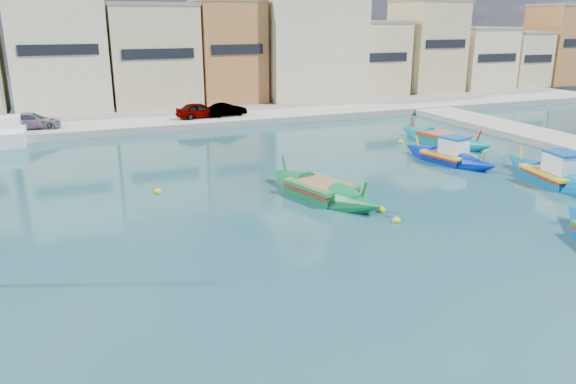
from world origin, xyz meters
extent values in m
plane|color=#173D46|center=(0.00, 0.00, 0.00)|extent=(160.00, 160.00, 0.00)
cube|color=gray|center=(0.00, 32.00, 0.30)|extent=(80.00, 8.00, 0.60)
cube|color=beige|center=(-13.86, 39.12, 5.55)|extent=(7.88, 6.24, 9.89)
cube|color=black|center=(-13.86, 35.95, 6.04)|extent=(6.30, 0.10, 0.90)
cube|color=#C9BA8B|center=(-5.74, 39.72, 5.09)|extent=(7.88, 7.44, 8.99)
cube|color=gray|center=(-5.74, 39.72, 9.74)|extent=(8.04, 7.59, 0.30)
cube|color=black|center=(-5.74, 35.95, 5.54)|extent=(6.30, 0.10, 0.90)
cube|color=#BC753B|center=(1.54, 39.07, 5.31)|extent=(6.17, 6.13, 9.43)
cube|color=gray|center=(1.54, 39.07, 10.18)|extent=(6.29, 6.26, 0.30)
cube|color=black|center=(1.54, 35.95, 5.78)|extent=(4.93, 0.10, 0.90)
cube|color=tan|center=(9.05, 39.85, 3.63)|extent=(7.31, 7.69, 6.05)
cube|color=gray|center=(9.05, 39.85, 6.80)|extent=(7.46, 7.85, 0.30)
cube|color=black|center=(9.05, 35.95, 3.93)|extent=(5.85, 0.10, 0.90)
cube|color=#C9BA8B|center=(17.02, 39.65, 4.31)|extent=(7.54, 7.30, 7.41)
cube|color=gray|center=(17.02, 39.65, 8.16)|extent=(7.69, 7.45, 0.30)
cube|color=black|center=(17.02, 35.95, 4.68)|extent=(6.03, 0.10, 0.90)
cube|color=tan|center=(24.93, 39.49, 5.42)|extent=(6.36, 6.97, 9.63)
cube|color=gray|center=(24.93, 39.49, 10.38)|extent=(6.48, 7.11, 0.30)
cube|color=black|center=(24.93, 35.95, 5.90)|extent=(5.09, 0.10, 0.90)
cube|color=beige|center=(32.15, 39.35, 3.93)|extent=(6.63, 6.70, 6.65)
cube|color=gray|center=(32.15, 39.35, 7.40)|extent=(6.76, 6.83, 0.30)
cube|color=black|center=(32.15, 35.95, 4.26)|extent=(5.30, 0.10, 0.90)
cube|color=#C9BA8B|center=(38.26, 39.75, 3.70)|extent=(5.08, 7.51, 6.20)
cube|color=gray|center=(38.26, 39.75, 6.95)|extent=(5.18, 7.66, 0.30)
cube|color=black|center=(38.26, 35.95, 4.01)|extent=(4.06, 0.10, 0.90)
cube|color=#BC753B|center=(45.15, 39.00, 5.27)|extent=(7.79, 6.00, 9.33)
cube|color=gray|center=(45.15, 39.00, 10.08)|extent=(7.95, 6.12, 0.30)
cube|color=beige|center=(10.00, 40.00, 6.60)|extent=(10.00, 10.00, 12.00)
imported|color=#4C1919|center=(-3.64, 30.50, 1.24)|extent=(3.93, 2.03, 1.28)
imported|color=#4C1919|center=(-1.25, 30.50, 1.15)|extent=(3.47, 1.65, 1.10)
imported|color=#4C1919|center=(-16.41, 30.50, 1.20)|extent=(4.24, 1.99, 1.20)
cube|color=#00609C|center=(10.12, 6.35, 0.19)|extent=(2.43, 3.64, 0.94)
cone|color=#00609C|center=(10.60, 9.09, 0.24)|extent=(2.38, 3.36, 2.41)
cube|color=yellow|center=(10.12, 6.35, 0.58)|extent=(2.54, 3.83, 0.17)
cube|color=red|center=(10.12, 6.35, 0.41)|extent=(2.54, 3.71, 0.09)
cube|color=olive|center=(10.12, 6.35, 0.66)|extent=(2.10, 3.29, 0.06)
cylinder|color=yellow|center=(10.65, 9.36, 0.85)|extent=(0.21, 0.46, 1.03)
cube|color=white|center=(10.04, 5.87, 1.18)|extent=(1.59, 1.91, 1.04)
cube|color=#0F47A5|center=(10.04, 5.87, 1.75)|extent=(1.69, 2.05, 0.11)
cube|color=#001FA2|center=(7.59, 12.23, 0.17)|extent=(2.29, 3.09, 0.87)
cone|color=#001FA2|center=(7.11, 14.49, 0.22)|extent=(2.25, 2.90, 2.19)
cone|color=#001FA2|center=(8.07, 9.98, 0.22)|extent=(2.25, 2.90, 2.19)
cube|color=yellow|center=(7.59, 12.23, 0.54)|extent=(2.39, 3.26, 0.16)
cube|color=red|center=(7.59, 12.23, 0.38)|extent=(2.39, 3.16, 0.09)
cube|color=olive|center=(7.59, 12.23, 0.61)|extent=(1.98, 2.79, 0.05)
cylinder|color=yellow|center=(7.06, 14.71, 0.79)|extent=(0.21, 0.43, 0.95)
cylinder|color=yellow|center=(8.12, 9.75, 0.79)|extent=(0.21, 0.43, 0.95)
cube|color=white|center=(7.68, 11.84, 1.09)|extent=(1.49, 1.64, 0.96)
cube|color=#0F47A5|center=(7.68, 11.84, 1.63)|extent=(1.58, 1.76, 0.10)
cube|color=#007A99|center=(10.77, 16.91, 0.20)|extent=(2.59, 3.62, 1.00)
cone|color=#007A99|center=(10.26, 19.60, 0.25)|extent=(2.54, 3.38, 2.52)
cone|color=#007A99|center=(11.28, 14.22, 0.25)|extent=(2.54, 3.38, 2.52)
cube|color=red|center=(10.77, 16.91, 0.62)|extent=(2.70, 3.82, 0.18)
cube|color=#197F33|center=(10.77, 16.91, 0.44)|extent=(2.70, 3.70, 0.10)
cube|color=olive|center=(10.77, 16.91, 0.70)|extent=(2.24, 3.27, 0.06)
cylinder|color=red|center=(10.21, 19.87, 0.90)|extent=(0.23, 0.49, 1.09)
cylinder|color=red|center=(11.33, 13.96, 0.90)|extent=(0.23, 0.49, 1.09)
cube|color=#0A6D37|center=(-2.72, 8.79, 0.21)|extent=(2.93, 3.69, 1.07)
cone|color=#0A6D37|center=(-3.44, 11.37, 0.27)|extent=(2.88, 3.50, 2.64)
cone|color=#0A6D37|center=(-2.00, 6.21, 0.27)|extent=(2.88, 3.50, 2.64)
cube|color=#187836|center=(-2.72, 8.79, 0.66)|extent=(3.06, 3.89, 0.19)
cube|color=red|center=(-2.72, 8.79, 0.47)|extent=(3.05, 3.78, 0.11)
cube|color=olive|center=(-2.72, 8.79, 0.75)|extent=(2.54, 3.32, 0.06)
cylinder|color=#187836|center=(-3.51, 11.62, 0.96)|extent=(0.28, 0.53, 1.17)
cylinder|color=#187836|center=(-1.93, 5.95, 0.96)|extent=(0.28, 0.53, 1.17)
cube|color=white|center=(-18.02, 29.33, 0.37)|extent=(2.58, 6.31, 1.37)
cone|color=white|center=(-18.00, 33.38, 0.37)|extent=(2.56, 3.61, 2.54)
cube|color=white|center=(-18.02, 29.33, 1.43)|extent=(1.92, 2.26, 0.74)
sphere|color=yellow|center=(-1.21, 4.22, 0.08)|extent=(0.36, 0.36, 0.36)
sphere|color=yellow|center=(-1.08, 5.69, 0.08)|extent=(0.36, 0.36, 0.36)
sphere|color=yellow|center=(8.00, 18.06, 0.08)|extent=(0.36, 0.36, 0.36)
sphere|color=yellow|center=(-10.15, 12.48, 0.08)|extent=(0.36, 0.36, 0.36)
camera|label=1|loc=(-14.29, -15.32, 8.55)|focal=35.00mm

